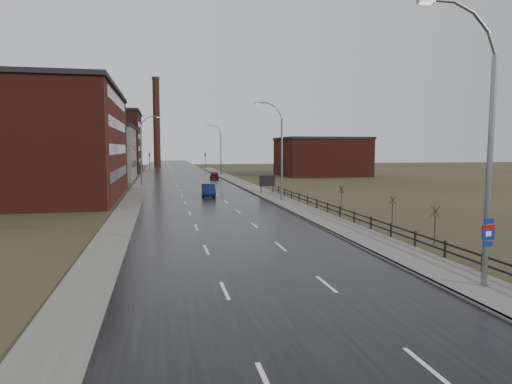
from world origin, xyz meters
name	(u,v)px	position (x,y,z in m)	size (l,w,h in m)	color
ground	(305,322)	(0.00, 0.00, 0.00)	(320.00, 320.00, 0.00)	#2D2819
road	(192,186)	(0.00, 60.00, 0.03)	(14.00, 300.00, 0.06)	black
sidewalk_right	(282,201)	(8.60, 35.00, 0.09)	(3.20, 180.00, 0.18)	#595651
curb_right	(269,202)	(7.08, 35.00, 0.09)	(0.16, 180.00, 0.18)	slate
sidewalk_left	(140,186)	(-8.20, 60.00, 0.06)	(2.40, 260.00, 0.12)	#595651
warehouse_near	(24,143)	(-20.99, 45.00, 6.76)	(22.44, 28.56, 13.50)	#471914
warehouse_mid	(91,153)	(-17.99, 78.00, 5.26)	(16.32, 20.40, 10.50)	slate
warehouse_far	(88,142)	(-22.99, 108.00, 7.76)	(26.52, 24.48, 15.50)	#331611
building_right	(321,156)	(30.30, 82.00, 4.26)	(18.36, 16.32, 8.50)	#471914
smokestack	(157,121)	(-6.00, 150.00, 15.50)	(2.70, 2.70, 30.70)	#331611
streetlight_main	(484,150)	(8.47, 2.00, 6.06)	(3.91, 0.29, 12.11)	slate
streetlight_right_mid	(279,151)	(8.50, 36.00, 5.84)	(3.36, 0.28, 11.35)	slate
streetlight_left	(143,150)	(-7.70, 62.00, 5.84)	(3.36, 0.28, 11.35)	slate
streetlight_right_far	(220,149)	(8.50, 90.00, 5.84)	(3.36, 0.28, 11.35)	slate
guardrail	(358,217)	(10.30, 18.31, 0.71)	(0.10, 53.05, 1.10)	black
shrub_c	(435,224)	(12.17, 10.84, 1.33)	(0.59, 0.62, 2.49)	#382D23
shrub_d	(392,209)	(13.54, 18.83, 1.21)	(0.54, 0.57, 2.27)	#382D23
shrub_e	(341,197)	(12.34, 26.68, 1.35)	(0.60, 0.63, 2.54)	#382D23
shrub_f	(341,196)	(14.07, 30.83, 0.99)	(0.45, 0.47, 1.86)	#382D23
billboard	(267,181)	(9.10, 44.62, 1.68)	(2.15, 0.17, 2.47)	black
traffic_light_left	(149,153)	(-8.00, 120.00, 4.60)	(0.58, 2.73, 5.30)	black
traffic_light_right	(205,153)	(8.00, 120.00, 4.60)	(0.58, 2.73, 5.30)	black
car_near	(208,191)	(0.96, 42.55, 0.78)	(1.66, 4.75, 1.57)	#0B1739
car_far	(214,175)	(5.50, 75.18, 0.72)	(1.71, 4.24, 1.45)	#430B0F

